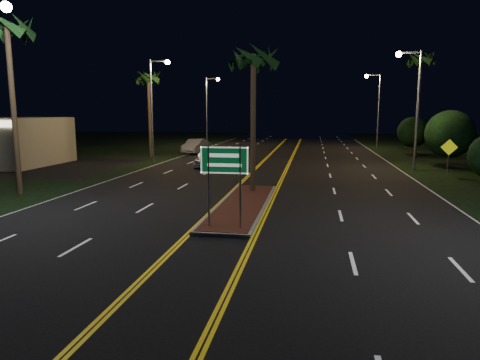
% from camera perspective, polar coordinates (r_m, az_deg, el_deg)
% --- Properties ---
extents(ground, '(120.00, 120.00, 0.00)m').
position_cam_1_polar(ground, '(13.77, -4.45, -9.89)').
color(ground, black).
rests_on(ground, ground).
extents(median_island, '(2.25, 10.25, 0.17)m').
position_cam_1_polar(median_island, '(20.36, 0.34, -3.37)').
color(median_island, gray).
rests_on(median_island, ground).
extents(highway_sign, '(1.80, 0.08, 3.20)m').
position_cam_1_polar(highway_sign, '(15.89, -2.10, 1.59)').
color(highway_sign, gray).
rests_on(highway_sign, ground).
extents(streetlight_left_mid, '(1.91, 0.44, 9.00)m').
position_cam_1_polar(streetlight_left_mid, '(39.17, -11.21, 10.62)').
color(streetlight_left_mid, gray).
rests_on(streetlight_left_mid, ground).
extents(streetlight_left_far, '(1.91, 0.44, 9.00)m').
position_cam_1_polar(streetlight_left_far, '(58.30, -4.13, 10.20)').
color(streetlight_left_far, gray).
rests_on(streetlight_left_far, ground).
extents(streetlight_right_mid, '(1.91, 0.44, 9.00)m').
position_cam_1_polar(streetlight_right_mid, '(35.43, 22.08, 10.33)').
color(streetlight_right_mid, gray).
rests_on(streetlight_right_mid, ground).
extents(streetlight_right_far, '(1.91, 0.44, 9.00)m').
position_cam_1_polar(streetlight_right_far, '(55.14, 17.64, 9.87)').
color(streetlight_right_far, gray).
rests_on(streetlight_right_far, ground).
extents(palm_median, '(2.40, 2.40, 8.30)m').
position_cam_1_polar(palm_median, '(23.52, 1.80, 15.91)').
color(palm_median, '#382819').
rests_on(palm_median, ground).
extents(palm_left_near, '(2.40, 2.40, 9.80)m').
position_cam_1_polar(palm_left_near, '(26.27, -28.65, 17.22)').
color(palm_left_near, '#382819').
rests_on(palm_left_near, ground).
extents(palm_left_far, '(2.40, 2.40, 8.80)m').
position_cam_1_polar(palm_left_far, '(43.79, -12.14, 13.15)').
color(palm_left_far, '#382819').
rests_on(palm_left_far, ground).
extents(palm_right_far, '(2.40, 2.40, 10.30)m').
position_cam_1_polar(palm_right_far, '(43.94, 22.97, 14.47)').
color(palm_right_far, '#382819').
rests_on(palm_right_far, ground).
extents(shrub_mid, '(3.78, 3.78, 4.62)m').
position_cam_1_polar(shrub_mid, '(38.22, 26.17, 5.52)').
color(shrub_mid, '#382819').
rests_on(shrub_mid, ground).
extents(shrub_far, '(3.24, 3.24, 3.96)m').
position_cam_1_polar(shrub_far, '(49.81, 22.04, 5.95)').
color(shrub_far, '#382819').
rests_on(shrub_far, ground).
extents(car_near, '(2.45, 4.76, 1.53)m').
position_cam_1_polar(car_near, '(35.47, -4.67, 3.03)').
color(car_near, silver).
rests_on(car_near, ground).
extents(car_far, '(2.76, 5.58, 1.80)m').
position_cam_1_polar(car_far, '(47.31, -5.98, 4.68)').
color(car_far, '#ABAFB5').
rests_on(car_far, ground).
extents(warning_sign, '(1.10, 0.09, 2.63)m').
position_cam_1_polar(warning_sign, '(32.75, 26.08, 3.32)').
color(warning_sign, gray).
rests_on(warning_sign, ground).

